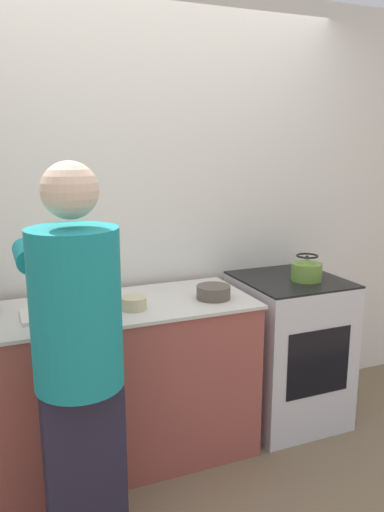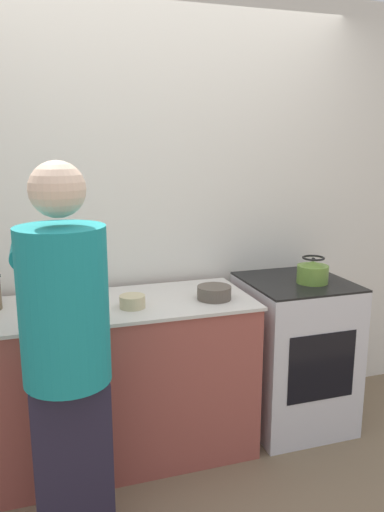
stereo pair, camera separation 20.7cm
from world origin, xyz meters
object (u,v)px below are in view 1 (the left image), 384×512
(knife, at_px, (68,309))
(kettle, at_px, (306,270))
(person, at_px, (78,354))
(oven, at_px, (288,349))
(cutting_board, at_px, (63,313))
(bowl_prep, at_px, (213,292))

(knife, height_order, kettle, kettle)
(kettle, bearing_deg, person, -160.48)
(oven, height_order, person, person)
(person, relative_size, cutting_board, 4.17)
(person, bearing_deg, bowl_prep, 30.41)
(cutting_board, height_order, kettle, kettle)
(cutting_board, xyz_separation_m, kettle, (1.43, -0.01, 0.09))
(person, bearing_deg, cutting_board, 88.25)
(person, bearing_deg, knife, 85.28)
(oven, relative_size, kettle, 5.00)
(cutting_board, bearing_deg, kettle, -0.49)
(oven, relative_size, cutting_board, 2.31)
(oven, bearing_deg, knife, -177.95)
(knife, distance_m, bowl_prep, 0.78)
(oven, xyz_separation_m, kettle, (0.06, -0.07, 0.52))
(cutting_board, relative_size, knife, 2.27)
(person, height_order, knife, person)
(oven, relative_size, bowl_prep, 4.92)
(cutting_board, xyz_separation_m, knife, (0.03, 0.01, 0.01))
(knife, bearing_deg, bowl_prep, -31.88)
(cutting_board, bearing_deg, person, -91.75)
(person, height_order, kettle, person)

